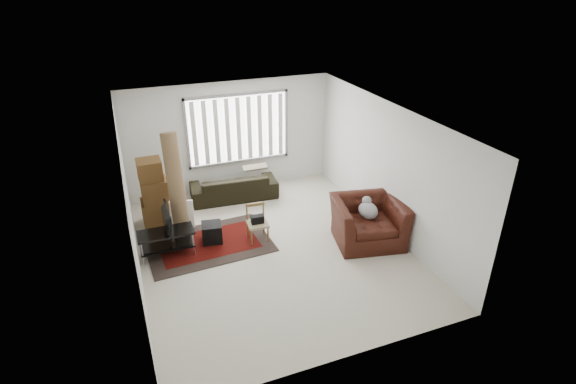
% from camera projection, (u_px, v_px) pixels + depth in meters
% --- Properties ---
extents(room, '(6.00, 6.02, 2.71)m').
position_uv_depth(room, '(264.00, 158.00, 8.57)').
color(room, beige).
rests_on(room, ground).
extents(persian_rug, '(2.49, 1.73, 0.02)m').
position_uv_depth(persian_rug, '(209.00, 244.00, 9.07)').
color(persian_rug, black).
rests_on(persian_rug, ground).
extents(tv_stand, '(1.05, 0.47, 0.53)m').
position_uv_depth(tv_stand, '(166.00, 238.00, 8.57)').
color(tv_stand, black).
rests_on(tv_stand, ground).
extents(tv, '(0.11, 0.85, 0.49)m').
position_uv_depth(tv, '(164.00, 221.00, 8.40)').
color(tv, black).
rests_on(tv, tv_stand).
extents(subwoofer, '(0.45, 0.45, 0.39)m').
position_uv_depth(subwoofer, '(212.00, 232.00, 9.07)').
color(subwoofer, black).
rests_on(subwoofer, persian_rug).
extents(moving_boxes, '(0.61, 0.55, 1.46)m').
position_uv_depth(moving_boxes, '(154.00, 194.00, 9.56)').
color(moving_boxes, brown).
rests_on(moving_boxes, ground).
extents(white_flatpack, '(0.51, 0.26, 0.62)m').
position_uv_depth(white_flatpack, '(182.00, 215.00, 9.53)').
color(white_flatpack, silver).
rests_on(white_flatpack, ground).
extents(rolled_rug, '(0.33, 0.81, 2.20)m').
position_uv_depth(rolled_rug, '(176.00, 187.00, 8.93)').
color(rolled_rug, brown).
rests_on(rolled_rug, ground).
extents(sofa, '(2.10, 1.03, 0.79)m').
position_uv_depth(sofa, '(234.00, 183.00, 10.75)').
color(sofa, black).
rests_on(sofa, ground).
extents(side_chair, '(0.43, 0.43, 0.76)m').
position_uv_depth(side_chair, '(257.00, 221.00, 9.05)').
color(side_chair, '#8D815D').
rests_on(side_chair, ground).
extents(armchair, '(1.59, 1.46, 1.02)m').
position_uv_depth(armchair, '(369.00, 219.00, 8.98)').
color(armchair, '#37130B').
rests_on(armchair, ground).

